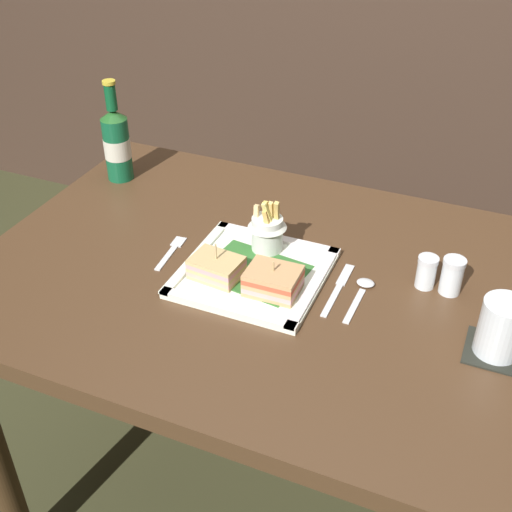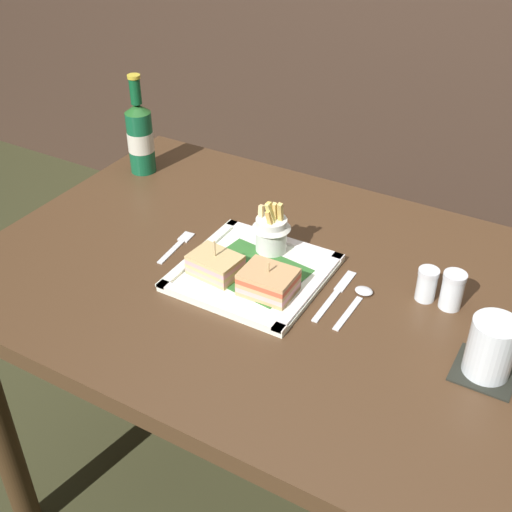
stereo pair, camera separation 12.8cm
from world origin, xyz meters
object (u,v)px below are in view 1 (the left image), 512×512
at_px(beer_bottle, 117,143).
at_px(water_glass, 501,330).
at_px(dining_table, 259,314).
at_px(salt_shaker, 426,274).
at_px(square_plate, 253,273).
at_px(sandwich_half_right, 273,281).
at_px(fries_cup, 267,227).
at_px(sandwich_half_left, 216,268).
at_px(knife, 339,287).
at_px(fork, 172,251).
at_px(pepper_shaker, 452,278).
at_px(spoon, 362,289).

distance_m(beer_bottle, water_glass, 0.98).
relative_size(dining_table, water_glass, 10.95).
bearing_deg(salt_shaker, square_plate, -162.81).
distance_m(dining_table, sandwich_half_right, 0.17).
bearing_deg(water_glass, dining_table, 172.10).
bearing_deg(beer_bottle, fries_cup, -19.79).
distance_m(square_plate, sandwich_half_left, 0.08).
relative_size(sandwich_half_right, knife, 0.57).
bearing_deg(dining_table, fries_cup, 96.21).
bearing_deg(fork, knife, 2.63).
bearing_deg(dining_table, beer_bottle, 154.16).
bearing_deg(salt_shaker, fries_cup, -177.36).
height_order(dining_table, water_glass, water_glass).
xyz_separation_m(knife, pepper_shaker, (0.20, 0.07, 0.03)).
distance_m(fries_cup, knife, 0.19).
distance_m(dining_table, beer_bottle, 0.56).
distance_m(dining_table, pepper_shaker, 0.40).
bearing_deg(pepper_shaker, salt_shaker, -180.00).
relative_size(sandwich_half_right, fries_cup, 0.84).
height_order(water_glass, fork, water_glass).
height_order(fork, spoon, spoon).
distance_m(water_glass, knife, 0.31).
xyz_separation_m(dining_table, sandwich_half_left, (-0.06, -0.07, 0.15)).
xyz_separation_m(dining_table, sandwich_half_right, (0.06, -0.07, 0.15)).
relative_size(sandwich_half_left, beer_bottle, 0.41).
bearing_deg(water_glass, knife, 166.91).
bearing_deg(salt_shaker, water_glass, -43.44).
distance_m(beer_bottle, knife, 0.68).
height_order(fork, salt_shaker, salt_shaker).
relative_size(sandwich_half_left, fries_cup, 0.86).
distance_m(fork, knife, 0.36).
xyz_separation_m(fries_cup, spoon, (0.22, -0.05, -0.06)).
relative_size(beer_bottle, water_glass, 2.42).
relative_size(sandwich_half_left, fork, 0.81).
bearing_deg(spoon, sandwich_half_left, -163.99).
bearing_deg(spoon, salt_shaker, 30.88).
height_order(sandwich_half_left, knife, sandwich_half_left).
height_order(square_plate, salt_shaker, salt_shaker).
distance_m(sandwich_half_left, water_glass, 0.53).
bearing_deg(dining_table, sandwich_half_left, -133.08).
height_order(dining_table, knife, knife).
height_order(dining_table, fries_cup, fries_cup).
bearing_deg(sandwich_half_left, dining_table, 46.92).
distance_m(beer_bottle, fork, 0.38).
distance_m(fries_cup, spoon, 0.23).
relative_size(square_plate, fries_cup, 2.28).
height_order(sandwich_half_left, pepper_shaker, sandwich_half_left).
distance_m(dining_table, knife, 0.20).
bearing_deg(fries_cup, fork, -158.77).
bearing_deg(salt_shaker, fork, -170.29).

